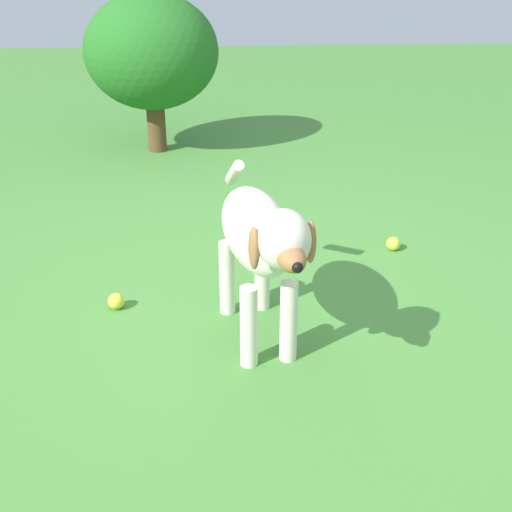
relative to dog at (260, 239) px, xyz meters
name	(u,v)px	position (x,y,z in m)	size (l,w,h in m)	color
ground	(225,309)	(0.12, -0.24, -0.42)	(14.00, 14.00, 0.00)	#478438
dog	(260,239)	(0.00, 0.00, 0.00)	(0.32, 0.92, 0.63)	silver
tennis_ball_0	(116,301)	(0.55, -0.28, -0.38)	(0.07, 0.07, 0.07)	#D2D537
tennis_ball_2	(393,244)	(-0.69, -0.74, -0.38)	(0.07, 0.07, 0.07)	#CCE43D
shrub_near	(152,52)	(0.53, -2.44, 0.24)	(0.88, 0.79, 1.04)	brown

